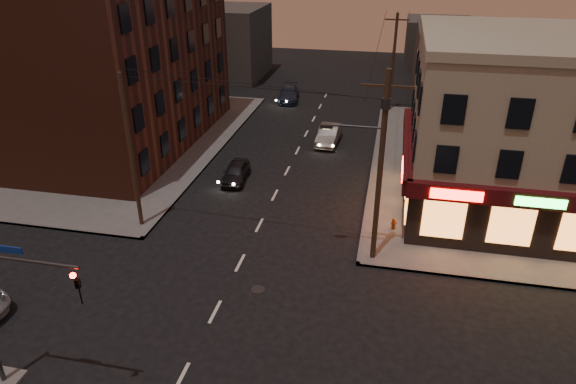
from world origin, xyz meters
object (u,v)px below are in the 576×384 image
(sedan_near, at_px, (236,172))
(sedan_far, at_px, (289,94))
(sedan_mid, at_px, (329,135))
(fire_hydrant, at_px, (394,223))

(sedan_near, height_order, sedan_far, sedan_far)
(sedan_mid, bearing_deg, sedan_far, 119.52)
(sedan_mid, height_order, fire_hydrant, sedan_mid)
(fire_hydrant, bearing_deg, sedan_mid, 112.96)
(sedan_mid, xyz_separation_m, fire_hydrant, (5.61, -13.25, -0.19))
(sedan_far, bearing_deg, sedan_mid, -70.43)
(sedan_mid, height_order, sedan_far, sedan_mid)
(sedan_near, height_order, sedan_mid, sedan_mid)
(sedan_far, bearing_deg, sedan_near, -96.62)
(sedan_near, xyz_separation_m, sedan_far, (-0.31, 19.60, 0.04))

